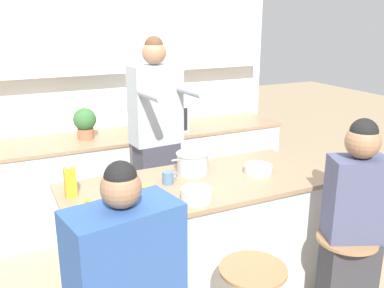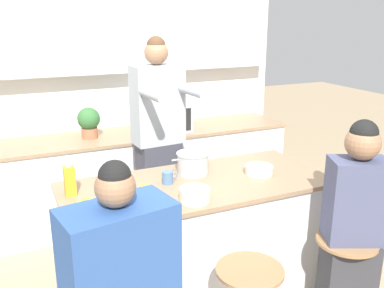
{
  "view_description": "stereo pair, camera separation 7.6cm",
  "coord_description": "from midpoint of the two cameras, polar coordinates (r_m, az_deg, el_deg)",
  "views": [
    {
      "loc": [
        -1.21,
        -2.41,
        2.0
      ],
      "look_at": [
        0.0,
        0.08,
        1.16
      ],
      "focal_mm": 40.0,
      "sensor_mm": 36.0,
      "label": 1
    },
    {
      "loc": [
        -1.14,
        -2.44,
        2.0
      ],
      "look_at": [
        0.0,
        0.08,
        1.16
      ],
      "focal_mm": 40.0,
      "sensor_mm": 36.0,
      "label": 2
    }
  ],
  "objects": [
    {
      "name": "wall_back",
      "position": [
        4.41,
        -8.88,
        10.74
      ],
      "size": [
        3.45,
        0.22,
        2.7
      ],
      "color": "silver",
      "rests_on": "ground_plane"
    },
    {
      "name": "back_counter",
      "position": [
        4.38,
        -7.15,
        -4.11
      ],
      "size": [
        3.2,
        0.64,
        0.88
      ],
      "color": "silver",
      "rests_on": "ground_plane"
    },
    {
      "name": "kitchen_island",
      "position": [
        3.1,
        1.35,
        -12.88
      ],
      "size": [
        1.81,
        0.8,
        0.91
      ],
      "color": "black",
      "rests_on": "ground_plane"
    },
    {
      "name": "bar_stool_rightmost",
      "position": [
        3.05,
        20.16,
        -16.67
      ],
      "size": [
        0.38,
        0.38,
        0.65
      ],
      "color": "#997047",
      "rests_on": "ground_plane"
    },
    {
      "name": "person_cooking",
      "position": [
        3.53,
        -3.82,
        -0.93
      ],
      "size": [
        0.44,
        0.6,
        1.84
      ],
      "rotation": [
        0.0,
        0.0,
        0.08
      ],
      "color": "#383842",
      "rests_on": "ground_plane"
    },
    {
      "name": "person_seated_near",
      "position": [
        2.92,
        21.22,
        -11.45
      ],
      "size": [
        0.4,
        0.37,
        1.42
      ],
      "rotation": [
        0.0,
        0.0,
        -0.42
      ],
      "color": "#333338",
      "rests_on": "ground_plane"
    },
    {
      "name": "cooking_pot",
      "position": [
        3.04,
        0.86,
        -2.56
      ],
      "size": [
        0.32,
        0.24,
        0.15
      ],
      "color": "#B7BABC",
      "rests_on": "kitchen_island"
    },
    {
      "name": "fruit_bowl",
      "position": [
        2.61,
        1.21,
        -6.79
      ],
      "size": [
        0.19,
        0.19,
        0.08
      ],
      "color": "silver",
      "rests_on": "kitchen_island"
    },
    {
      "name": "mixing_bowl_steel",
      "position": [
        3.09,
        9.59,
        -3.4
      ],
      "size": [
        0.2,
        0.2,
        0.06
      ],
      "color": "silver",
      "rests_on": "kitchen_island"
    },
    {
      "name": "coffee_cup_near",
      "position": [
        2.88,
        -2.5,
        -4.47
      ],
      "size": [
        0.11,
        0.08,
        0.08
      ],
      "color": "#4C7099",
      "rests_on": "kitchen_island"
    },
    {
      "name": "coffee_cup_far",
      "position": [
        2.65,
        -5.29,
        -6.4
      ],
      "size": [
        0.11,
        0.08,
        0.09
      ],
      "color": "orange",
      "rests_on": "kitchen_island"
    },
    {
      "name": "banana_bunch",
      "position": [
        2.61,
        -13.08,
        -7.6
      ],
      "size": [
        0.17,
        0.12,
        0.05
      ],
      "color": "yellow",
      "rests_on": "kitchen_island"
    },
    {
      "name": "juice_carton",
      "position": [
        2.78,
        -15.23,
        -4.73
      ],
      "size": [
        0.07,
        0.07,
        0.2
      ],
      "color": "gold",
      "rests_on": "kitchen_island"
    },
    {
      "name": "microwave",
      "position": [
        4.26,
        -3.47,
        3.57
      ],
      "size": [
        0.51,
        0.38,
        0.28
      ],
      "color": "#B2B5B7",
      "rests_on": "back_counter"
    },
    {
      "name": "potted_plant",
      "position": [
        4.1,
        -13.07,
        2.96
      ],
      "size": [
        0.21,
        0.21,
        0.29
      ],
      "color": "#A86042",
      "rests_on": "back_counter"
    }
  ]
}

